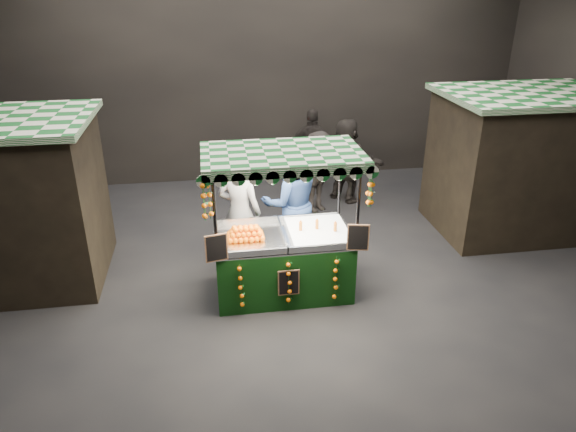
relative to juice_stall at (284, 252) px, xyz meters
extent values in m
plane|color=black|center=(0.22, 0.10, -0.70)|extent=(12.00, 12.00, 0.00)
cube|color=black|center=(0.22, 5.10, 1.80)|extent=(12.00, 0.10, 5.00)
cube|color=black|center=(0.22, -4.90, 1.80)|extent=(12.00, 0.10, 5.00)
cube|color=black|center=(-4.18, 1.10, 0.55)|extent=(2.80, 2.00, 2.50)
cube|color=black|center=(4.62, 1.60, 0.55)|extent=(2.80, 2.00, 2.50)
cube|color=#12551E|center=(4.62, 1.60, 1.85)|extent=(3.00, 2.20, 0.10)
cube|color=black|center=(-0.01, 0.04, -0.24)|extent=(2.00, 1.09, 0.91)
cube|color=silver|center=(-0.01, 0.04, 0.23)|extent=(2.00, 1.09, 0.04)
cylinder|color=black|center=(-0.98, -0.48, 0.39)|extent=(0.05, 0.05, 2.18)
cylinder|color=black|center=(0.96, -0.48, 0.39)|extent=(0.05, 0.05, 2.18)
cylinder|color=black|center=(-0.98, 0.55, 0.39)|extent=(0.05, 0.05, 2.18)
cylinder|color=black|center=(0.96, 0.55, 0.39)|extent=(0.05, 0.05, 2.18)
cube|color=#12551E|center=(-0.01, 0.04, 1.52)|extent=(2.22, 1.32, 0.07)
cube|color=white|center=(0.53, 0.04, 0.28)|extent=(0.89, 0.98, 0.07)
cube|color=black|center=(-0.99, -0.54, 0.44)|extent=(0.31, 0.09, 0.40)
cube|color=black|center=(0.97, -0.54, 0.44)|extent=(0.31, 0.09, 0.40)
cube|color=black|center=(-0.01, -0.54, -0.20)|extent=(0.31, 0.02, 0.40)
imported|color=gray|center=(-0.58, 0.92, 0.28)|extent=(0.84, 0.71, 1.95)
imported|color=navy|center=(0.28, 1.07, 0.33)|extent=(1.06, 0.87, 2.05)
imported|color=#282321|center=(-4.26, 1.90, 0.10)|extent=(0.64, 0.48, 1.59)
imported|color=#2B2523|center=(1.89, 3.37, 0.13)|extent=(1.02, 1.01, 1.66)
imported|color=black|center=(1.30, 4.28, 0.20)|extent=(1.13, 0.72, 1.80)
imported|color=black|center=(1.14, 2.94, 0.14)|extent=(1.24, 1.05, 1.67)
imported|color=#2A2622|center=(-3.71, 4.26, 0.22)|extent=(1.06, 0.91, 1.84)
imported|color=#282320|center=(1.84, 3.42, 0.20)|extent=(1.42, 1.65, 1.79)
camera|label=1|loc=(-1.01, -6.83, 3.78)|focal=32.87mm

